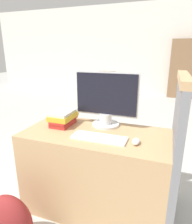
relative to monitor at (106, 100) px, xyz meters
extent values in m
cube|color=silver|center=(-0.03, 5.20, 0.45)|extent=(12.00, 0.06, 2.80)
cube|color=tan|center=(-0.03, -0.18, -0.59)|extent=(1.17, 0.60, 0.72)
cube|color=slate|center=(0.59, -0.13, -0.37)|extent=(0.05, 0.70, 1.15)
cube|color=tan|center=(0.59, -0.13, 0.23)|extent=(0.07, 0.70, 0.05)
cylinder|color=silver|center=(0.00, 0.00, -0.22)|extent=(0.24, 0.24, 0.02)
cylinder|color=silver|center=(0.00, 0.00, -0.16)|extent=(0.11, 0.11, 0.09)
cube|color=silver|center=(0.00, 0.00, 0.06)|extent=(0.56, 0.01, 0.38)
cube|color=black|center=(0.00, 0.00, 0.06)|extent=(0.53, 0.02, 0.35)
cube|color=white|center=(0.04, -0.29, -0.22)|extent=(0.42, 0.15, 0.02)
ellipsoid|color=white|center=(0.31, -0.28, -0.21)|extent=(0.05, 0.10, 0.04)
cube|color=#B72D28|center=(-0.36, -0.13, -0.21)|extent=(0.15, 0.23, 0.04)
cube|color=#B72D28|center=(-0.36, -0.11, -0.18)|extent=(0.15, 0.27, 0.02)
cube|color=gold|center=(-0.36, -0.11, -0.15)|extent=(0.18, 0.26, 0.04)
cube|color=silver|center=(-0.37, -0.12, -0.12)|extent=(0.17, 0.23, 0.02)
ellipsoid|color=maroon|center=(-0.46, -0.75, -0.74)|extent=(0.36, 0.21, 0.41)
cylinder|color=brown|center=(-1.13, 2.71, -0.75)|extent=(0.04, 0.04, 0.40)
cylinder|color=brown|center=(-0.75, 2.71, -0.75)|extent=(0.04, 0.04, 0.40)
cylinder|color=brown|center=(-1.13, 3.09, -0.75)|extent=(0.04, 0.04, 0.40)
cylinder|color=brown|center=(-0.75, 3.09, -0.75)|extent=(0.04, 0.04, 0.40)
cube|color=brown|center=(-0.94, 2.90, -0.52)|extent=(0.44, 0.44, 0.05)
cube|color=brown|center=(-0.94, 3.10, -0.27)|extent=(0.44, 0.04, 0.45)
camera|label=1|loc=(0.49, -1.59, 0.40)|focal=32.00mm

